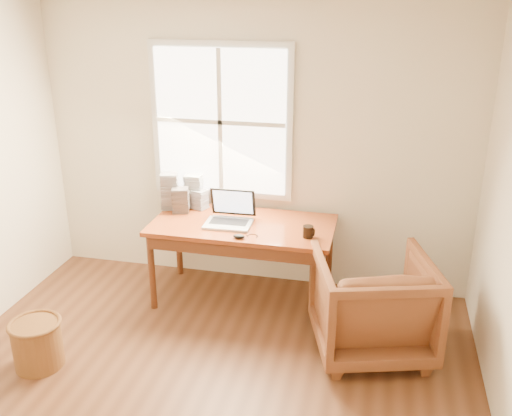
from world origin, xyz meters
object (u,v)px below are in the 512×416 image
Objects in this scene: desk at (243,225)px; laptop at (228,210)px; armchair at (372,304)px; cd_stack_a at (194,191)px; coffee_mug at (308,232)px; wicker_stool at (38,344)px.

laptop reaches higher than desk.
laptop is at bearing -36.55° from armchair.
cd_stack_a reaches higher than laptop.
desk is at bearing -177.73° from coffee_mug.
coffee_mug reaches higher than armchair.
armchair is at bearing 17.64° from wicker_stool.
wicker_stool is (-2.43, -0.77, -0.22)m from armchair.
cd_stack_a reaches higher than armchair.
cd_stack_a is at bearing -42.85° from armchair.
armchair is at bearing -21.94° from laptop.
wicker_stool is 3.66× the size of coffee_mug.
armchair is (1.16, -0.55, -0.33)m from desk.
armchair is at bearing -25.15° from desk.
cd_stack_a reaches higher than wicker_stool.
laptop reaches higher than coffee_mug.
armchair reaches higher than wicker_stool.
armchair is 2.87× the size of cd_stack_a.
armchair is 1.98m from cd_stack_a.
wicker_stool is 1.84m from laptop.
coffee_mug reaches higher than desk.
desk is at bearing -41.49° from armchair.
desk is at bearing -29.30° from cd_stack_a.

